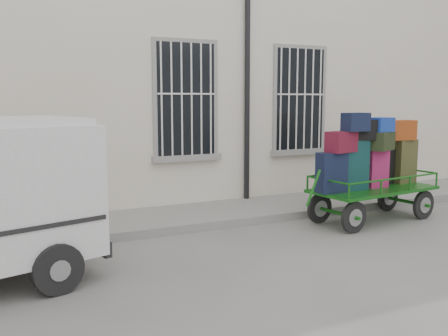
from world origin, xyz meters
TOP-DOWN VIEW (x-y plane):
  - ground at (0.00, 0.00)m, footprint 80.00×80.00m
  - building at (0.00, 5.50)m, footprint 24.00×5.15m
  - sidewalk at (0.00, 2.20)m, footprint 24.00×1.70m
  - luggage_cart at (2.34, 0.69)m, footprint 2.89×1.36m

SIDE VIEW (x-z plane):
  - ground at x=0.00m, z-range 0.00..0.00m
  - sidewalk at x=0.00m, z-range 0.00..0.15m
  - luggage_cart at x=2.34m, z-range 0.06..2.08m
  - building at x=0.00m, z-range 0.00..6.00m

